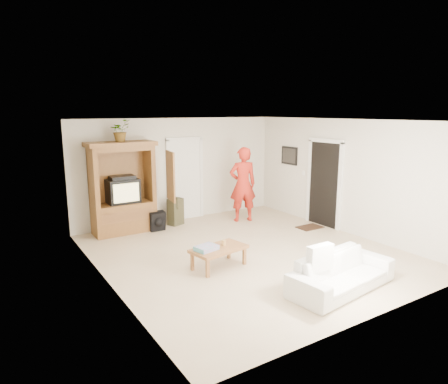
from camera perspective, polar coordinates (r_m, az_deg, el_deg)
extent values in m
plane|color=tan|center=(8.06, 3.26, -8.64)|extent=(6.00, 6.00, 0.00)
plane|color=white|center=(7.57, 3.49, 10.16)|extent=(6.00, 6.00, 0.00)
plane|color=silver|center=(10.26, -6.44, 3.20)|extent=(5.50, 0.00, 5.50)
plane|color=silver|center=(5.62, 21.52, -4.58)|extent=(5.50, 0.00, 5.50)
plane|color=silver|center=(6.54, -16.66, -2.05)|extent=(0.00, 6.00, 6.00)
plane|color=silver|center=(9.55, 16.92, 2.14)|extent=(0.00, 6.00, 6.00)
cube|color=brown|center=(9.55, -14.06, -3.54)|extent=(1.40, 0.60, 0.70)
cube|color=brown|center=(9.18, -18.20, 1.69)|extent=(0.10, 0.60, 1.20)
cube|color=brown|center=(9.57, -10.64, 2.46)|extent=(0.10, 0.60, 1.20)
cube|color=brown|center=(9.61, -14.85, 2.31)|extent=(1.40, 0.06, 1.20)
cube|color=brown|center=(9.27, -14.54, 6.05)|extent=(1.40, 0.60, 0.10)
cube|color=brown|center=(9.26, -14.58, 6.67)|extent=(1.52, 0.68, 0.10)
cube|color=brown|center=(9.27, -7.67, 2.26)|extent=(0.16, 0.67, 1.15)
cube|color=black|center=(9.44, -14.30, 0.17)|extent=(0.70, 0.52, 0.55)
cube|color=tan|center=(9.18, -13.77, -0.12)|extent=(0.58, 0.02, 0.42)
cube|color=black|center=(9.35, -14.34, 2.03)|extent=(0.55, 0.35, 0.08)
cube|color=brown|center=(9.26, -13.53, -3.35)|extent=(1.19, 0.03, 0.25)
cube|color=white|center=(10.34, -5.58, 1.71)|extent=(0.85, 0.05, 2.04)
cube|color=black|center=(9.98, 14.14, 1.05)|extent=(0.05, 0.90, 2.04)
cube|color=black|center=(10.82, 9.33, 5.15)|extent=(0.03, 0.60, 0.48)
cube|color=#382316|center=(9.91, 12.14, -4.93)|extent=(0.60, 0.40, 0.02)
imported|color=#4C7238|center=(9.22, -14.63, 8.49)|extent=(0.58, 0.55, 0.49)
imported|color=red|center=(10.10, 2.70, 1.09)|extent=(0.80, 0.65, 1.90)
imported|color=white|center=(6.68, 16.49, -10.98)|extent=(1.99, 0.97, 0.56)
cube|color=brown|center=(7.22, -0.75, -8.13)|extent=(1.09, 0.71, 0.05)
cube|color=brown|center=(6.88, -2.36, -10.87)|extent=(0.06, 0.06, 0.32)
cube|color=brown|center=(7.18, -4.55, -9.89)|extent=(0.06, 0.06, 0.32)
cube|color=brown|center=(7.43, 2.92, -9.12)|extent=(0.06, 0.06, 0.32)
cube|color=brown|center=(7.71, 0.69, -8.31)|extent=(0.06, 0.06, 0.32)
cube|color=#D1458A|center=(7.08, -2.54, -7.98)|extent=(0.43, 0.36, 0.08)
cylinder|color=tan|center=(7.30, -0.01, -7.26)|extent=(0.08, 0.08, 0.10)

